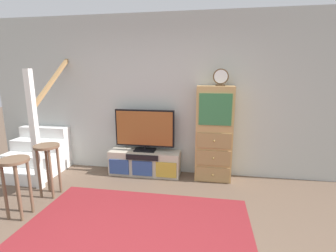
# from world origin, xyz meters

# --- Properties ---
(back_wall) EXTENTS (6.40, 0.12, 2.70)m
(back_wall) POSITION_xyz_m (0.00, 2.46, 1.35)
(back_wall) COLOR #B2B7B2
(back_wall) RESTS_ON ground_plane
(area_rug) EXTENTS (2.60, 1.80, 0.01)m
(area_rug) POSITION_xyz_m (0.00, 0.60, 0.01)
(area_rug) COLOR maroon
(area_rug) RESTS_ON ground_plane
(media_console) EXTENTS (1.22, 0.38, 0.42)m
(media_console) POSITION_xyz_m (-0.30, 2.19, 0.21)
(media_console) COLOR #BCB29E
(media_console) RESTS_ON ground_plane
(television) EXTENTS (1.02, 0.22, 0.72)m
(television) POSITION_xyz_m (-0.30, 2.22, 0.80)
(television) COLOR black
(television) RESTS_ON media_console
(side_cabinet) EXTENTS (0.58, 0.38, 1.54)m
(side_cabinet) POSITION_xyz_m (0.86, 2.20, 0.77)
(side_cabinet) COLOR tan
(side_cabinet) RESTS_ON ground_plane
(desk_clock) EXTENTS (0.24, 0.08, 0.26)m
(desk_clock) POSITION_xyz_m (0.93, 2.19, 1.68)
(desk_clock) COLOR #4C3823
(desk_clock) RESTS_ON side_cabinet
(staircase) EXTENTS (1.00, 1.36, 2.20)m
(staircase) POSITION_xyz_m (-2.24, 2.20, 0.37)
(staircase) COLOR white
(staircase) RESTS_ON ground_plane
(bar_stool_near) EXTENTS (0.34, 0.34, 0.74)m
(bar_stool_near) POSITION_xyz_m (-1.49, 0.68, 0.55)
(bar_stool_near) COLOR brown
(bar_stool_near) RESTS_ON ground_plane
(bar_stool_far) EXTENTS (0.34, 0.34, 0.75)m
(bar_stool_far) POSITION_xyz_m (-1.46, 1.23, 0.56)
(bar_stool_far) COLOR brown
(bar_stool_far) RESTS_ON ground_plane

